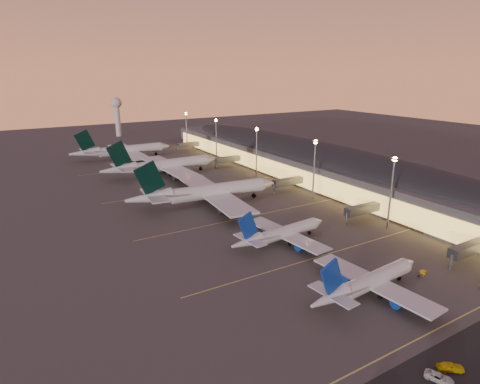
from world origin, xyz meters
name	(u,v)px	position (x,y,z in m)	size (l,w,h in m)	color
ground	(309,250)	(0.00, 0.00, 0.00)	(700.00, 700.00, 0.00)	#454240
airliner_narrow_south	(368,283)	(-4.79, -27.62, 3.59)	(38.87, 34.81, 13.88)	silver
airliner_narrow_north	(281,234)	(-4.56, 8.66, 3.53)	(38.24, 34.30, 13.65)	silver
airliner_wide_near	(206,192)	(-7.75, 56.43, 5.38)	(65.39, 59.80, 20.91)	silver
airliner_wide_mid	(163,166)	(-5.64, 112.18, 5.35)	(64.78, 58.87, 20.76)	silver
airliner_wide_far	(122,151)	(-12.36, 165.71, 5.22)	(63.16, 57.31, 20.27)	silver
terminal_building	(310,159)	(61.84, 72.47, 8.78)	(56.35, 255.00, 17.46)	#4D4D52
light_masts	(280,150)	(36.00, 65.00, 17.55)	(2.20, 217.20, 25.90)	gray
radar_tower	(117,110)	(10.00, 260.00, 21.87)	(9.00, 9.00, 32.50)	silver
lane_markings	(242,213)	(0.00, 40.00, 0.01)	(90.00, 180.36, 0.00)	#D8C659
baggage_tug_b	(422,274)	(16.23, -28.13, 0.46)	(3.59, 2.28, 1.00)	gold
service_van_b	(451,367)	(-11.62, -53.91, 0.83)	(1.96, 4.86, 1.66)	gold
service_van_c	(439,378)	(-15.77, -54.40, 0.69)	(2.30, 4.98, 1.38)	silver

